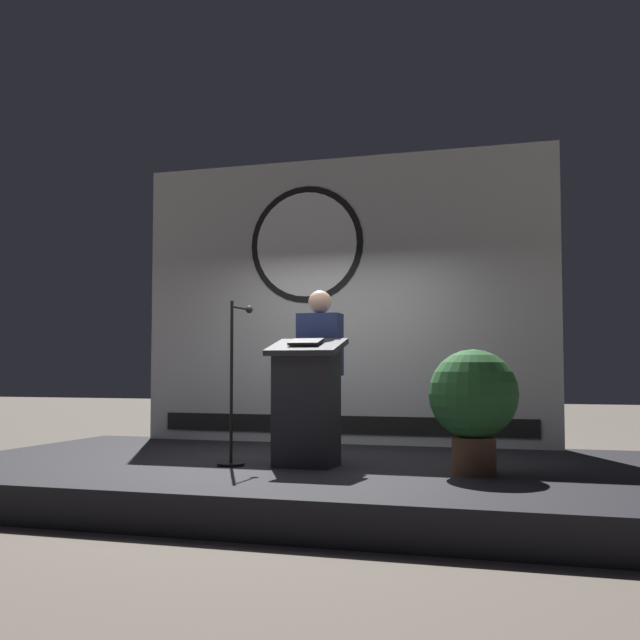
{
  "coord_description": "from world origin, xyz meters",
  "views": [
    {
      "loc": [
        2.49,
        -6.98,
        1.16
      ],
      "look_at": [
        0.28,
        0.12,
        1.61
      ],
      "focal_mm": 44.82,
      "sensor_mm": 36.0,
      "label": 1
    }
  ],
  "objects_px": {
    "speaker_person": "(320,373)",
    "podium": "(306,403)",
    "potted_plant": "(473,400)",
    "microphone_stand": "(234,407)"
  },
  "relations": [
    {
      "from": "speaker_person",
      "to": "podium",
      "type": "bearing_deg",
      "value": -86.9
    },
    {
      "from": "speaker_person",
      "to": "potted_plant",
      "type": "xyz_separation_m",
      "value": [
        1.49,
        -0.55,
        -0.21
      ]
    },
    {
      "from": "speaker_person",
      "to": "potted_plant",
      "type": "distance_m",
      "value": 1.6
    },
    {
      "from": "podium",
      "to": "potted_plant",
      "type": "distance_m",
      "value": 1.46
    },
    {
      "from": "speaker_person",
      "to": "microphone_stand",
      "type": "bearing_deg",
      "value": -137.51
    },
    {
      "from": "podium",
      "to": "speaker_person",
      "type": "xyz_separation_m",
      "value": [
        -0.03,
        0.48,
        0.26
      ]
    },
    {
      "from": "podium",
      "to": "microphone_stand",
      "type": "height_order",
      "value": "microphone_stand"
    },
    {
      "from": "speaker_person",
      "to": "microphone_stand",
      "type": "height_order",
      "value": "speaker_person"
    },
    {
      "from": "speaker_person",
      "to": "potted_plant",
      "type": "height_order",
      "value": "speaker_person"
    },
    {
      "from": "potted_plant",
      "to": "speaker_person",
      "type": "bearing_deg",
      "value": 159.79
    }
  ]
}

